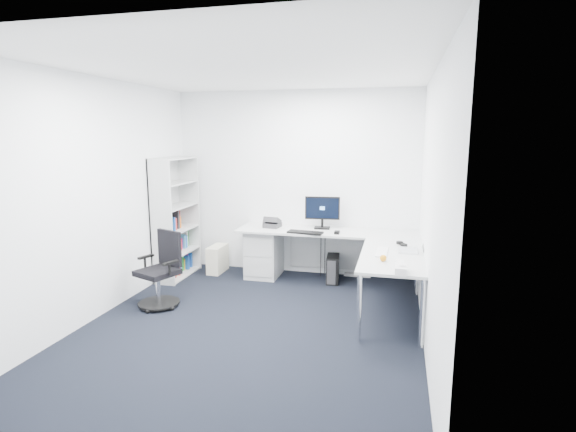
% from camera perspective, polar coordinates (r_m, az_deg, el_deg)
% --- Properties ---
extents(ground, '(4.20, 4.20, 0.00)m').
position_cam_1_polar(ground, '(5.05, -4.65, -13.84)').
color(ground, black).
extents(ceiling, '(4.20, 4.20, 0.00)m').
position_cam_1_polar(ceiling, '(4.66, -5.15, 18.12)').
color(ceiling, white).
extents(wall_back, '(3.60, 0.02, 2.70)m').
position_cam_1_polar(wall_back, '(6.67, 0.91, 4.16)').
color(wall_back, white).
rests_on(wall_back, ground).
extents(wall_front, '(3.60, 0.02, 2.70)m').
position_cam_1_polar(wall_front, '(2.80, -18.82, -5.00)').
color(wall_front, white).
rests_on(wall_front, ground).
extents(wall_left, '(0.02, 4.20, 2.70)m').
position_cam_1_polar(wall_left, '(5.51, -22.92, 2.05)').
color(wall_left, white).
rests_on(wall_left, ground).
extents(wall_right, '(0.02, 4.20, 2.70)m').
position_cam_1_polar(wall_right, '(4.43, 17.73, 0.55)').
color(wall_right, white).
rests_on(wall_right, ground).
extents(l_desk, '(2.54, 1.42, 0.74)m').
position_cam_1_polar(l_desk, '(6.08, 4.48, -5.90)').
color(l_desk, '#B6B8B8').
rests_on(l_desk, ground).
extents(drawer_pedestal, '(0.46, 0.57, 0.70)m').
position_cam_1_polar(drawer_pedestal, '(6.65, -3.05, -4.65)').
color(drawer_pedestal, '#B6B8B8').
rests_on(drawer_pedestal, ground).
extents(bookshelf, '(0.34, 0.87, 1.75)m').
position_cam_1_polar(bookshelf, '(6.70, -14.06, -0.24)').
color(bookshelf, '#B8BABA').
rests_on(bookshelf, ground).
extents(task_chair, '(0.66, 0.66, 0.91)m').
position_cam_1_polar(task_chair, '(5.66, -16.26, -6.62)').
color(task_chair, black).
rests_on(task_chair, ground).
extents(black_pc_tower, '(0.21, 0.40, 0.38)m').
position_cam_1_polar(black_pc_tower, '(6.45, 5.71, -6.67)').
color(black_pc_tower, black).
rests_on(black_pc_tower, ground).
extents(beige_pc_tower, '(0.20, 0.43, 0.41)m').
position_cam_1_polar(beige_pc_tower, '(6.93, -8.94, -5.41)').
color(beige_pc_tower, beige).
rests_on(beige_pc_tower, ground).
extents(power_strip, '(0.39, 0.07, 0.04)m').
position_cam_1_polar(power_strip, '(6.76, 8.79, -7.41)').
color(power_strip, silver).
rests_on(power_strip, ground).
extents(monitor, '(0.51, 0.20, 0.47)m').
position_cam_1_polar(monitor, '(6.39, 4.38, 0.48)').
color(monitor, black).
rests_on(monitor, l_desk).
extents(black_keyboard, '(0.49, 0.22, 0.02)m').
position_cam_1_polar(black_keyboard, '(6.11, 2.19, -2.09)').
color(black_keyboard, black).
rests_on(black_keyboard, l_desk).
extents(mouse, '(0.07, 0.11, 0.04)m').
position_cam_1_polar(mouse, '(6.11, 6.24, -2.10)').
color(mouse, black).
rests_on(mouse, l_desk).
extents(desk_phone, '(0.24, 0.24, 0.15)m').
position_cam_1_polar(desk_phone, '(6.49, -2.01, -0.77)').
color(desk_phone, '#2D2D30').
rests_on(desk_phone, l_desk).
extents(laptop, '(0.32, 0.31, 0.22)m').
position_cam_1_polar(laptop, '(5.34, 15.04, -3.17)').
color(laptop, silver).
rests_on(laptop, l_desk).
extents(white_keyboard, '(0.14, 0.44, 0.01)m').
position_cam_1_polar(white_keyboard, '(5.23, 11.83, -4.49)').
color(white_keyboard, silver).
rests_on(white_keyboard, l_desk).
extents(headphones, '(0.19, 0.23, 0.05)m').
position_cam_1_polar(headphones, '(5.63, 14.25, -3.34)').
color(headphones, black).
rests_on(headphones, l_desk).
extents(orange_fruit, '(0.07, 0.07, 0.07)m').
position_cam_1_polar(orange_fruit, '(4.87, 12.00, -5.25)').
color(orange_fruit, orange).
rests_on(orange_fruit, l_desk).
extents(tissue_box, '(0.11, 0.21, 0.07)m').
position_cam_1_polar(tissue_box, '(4.51, 14.11, -6.60)').
color(tissue_box, silver).
rests_on(tissue_box, l_desk).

